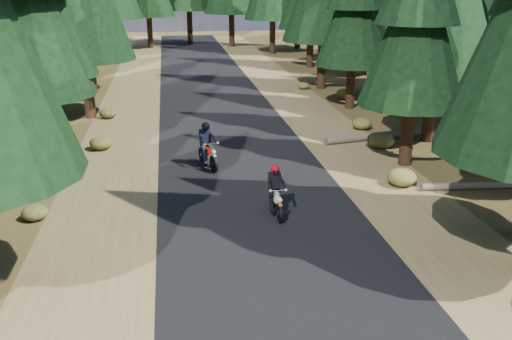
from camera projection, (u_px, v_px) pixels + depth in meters
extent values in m
plane|color=#413217|center=(264.00, 224.00, 16.12)|extent=(120.00, 120.00, 0.00)
cube|color=black|center=(241.00, 168.00, 20.80)|extent=(6.00, 100.00, 0.01)
cube|color=brown|center=(112.00, 174.00, 20.13)|extent=(3.20, 100.00, 0.01)
cube|color=brown|center=(362.00, 162.00, 21.46)|extent=(3.20, 100.00, 0.01)
cylinder|color=black|center=(31.00, 95.00, 19.99)|extent=(0.51, 0.51, 5.34)
cylinder|color=black|center=(410.00, 105.00, 20.46)|extent=(0.48, 0.48, 4.52)
cone|color=black|center=(417.00, 24.00, 19.55)|extent=(3.84, 3.84, 5.65)
cylinder|color=black|center=(21.00, 77.00, 20.48)|extent=(0.56, 0.56, 6.43)
cylinder|color=black|center=(434.00, 72.00, 23.30)|extent=(0.53, 0.53, 5.84)
cylinder|color=black|center=(466.00, 54.00, 26.38)|extent=(0.56, 0.56, 6.43)
cylinder|color=black|center=(85.00, 60.00, 27.28)|extent=(0.53, 0.53, 5.72)
cylinder|color=black|center=(352.00, 65.00, 29.57)|extent=(0.48, 0.48, 4.51)
cone|color=black|center=(355.00, 9.00, 28.66)|extent=(3.83, 3.83, 5.64)
cylinder|color=black|center=(24.00, 47.00, 29.45)|extent=(0.55, 0.55, 6.37)
cylinder|color=black|center=(397.00, 40.00, 32.32)|extent=(0.56, 0.56, 6.47)
cylinder|color=black|center=(89.00, 45.00, 33.62)|extent=(0.53, 0.53, 5.64)
cylinder|color=black|center=(323.00, 41.00, 34.65)|extent=(0.53, 0.53, 5.83)
cylinder|color=black|center=(30.00, 43.00, 35.39)|extent=(0.52, 0.52, 5.45)
cylinder|color=black|center=(370.00, 42.00, 39.64)|extent=(0.48, 0.48, 4.61)
cylinder|color=black|center=(85.00, 43.00, 39.92)|extent=(0.48, 0.48, 4.42)
cone|color=black|center=(81.00, 2.00, 39.03)|extent=(3.76, 3.76, 5.52)
cylinder|color=black|center=(311.00, 29.00, 42.98)|extent=(0.53, 0.53, 5.76)
cylinder|color=black|center=(45.00, 34.00, 44.31)|extent=(0.49, 0.49, 4.75)
cylinder|color=black|center=(355.00, 25.00, 47.12)|extent=(0.53, 0.53, 5.66)
cylinder|color=black|center=(381.00, 29.00, 41.36)|extent=(0.54, 0.54, 6.00)
cylinder|color=black|center=(460.00, 44.00, 34.23)|extent=(0.52, 0.52, 5.60)
cylinder|color=black|center=(112.00, 19.00, 48.69)|extent=(0.56, 0.56, 6.40)
cylinder|color=black|center=(273.00, 19.00, 50.79)|extent=(0.54, 0.54, 6.00)
cylinder|color=black|center=(80.00, 15.00, 51.00)|extent=(0.57, 0.57, 6.80)
cylinder|color=black|center=(298.00, 15.00, 53.96)|extent=(0.56, 0.56, 6.40)
cylinder|color=black|center=(149.00, 16.00, 54.80)|extent=(0.54, 0.54, 6.00)
cylinder|color=black|center=(232.00, 13.00, 55.90)|extent=(0.56, 0.56, 6.40)
cylinder|color=black|center=(189.00, 10.00, 58.06)|extent=(0.57, 0.57, 6.80)
cylinder|color=black|center=(37.00, 25.00, 47.01)|extent=(0.52, 0.52, 5.60)
cylinder|color=black|center=(341.00, 19.00, 50.72)|extent=(0.54, 0.54, 6.00)
cylinder|color=#4C4233|center=(377.00, 136.00, 24.38)|extent=(4.87, 1.27, 0.32)
cylinder|color=#4C4233|center=(489.00, 185.00, 18.74)|extent=(4.55, 0.54, 0.24)
ellipsoid|color=#474C1E|center=(108.00, 113.00, 28.05)|extent=(0.86, 0.86, 0.52)
ellipsoid|color=#474C1E|center=(35.00, 212.00, 16.32)|extent=(0.74, 0.74, 0.45)
ellipsoid|color=#474C1E|center=(382.00, 140.00, 23.20)|extent=(1.03, 1.03, 0.62)
ellipsoid|color=#474C1E|center=(344.00, 94.00, 32.52)|extent=(0.96, 0.96, 0.57)
ellipsoid|color=#474C1E|center=(402.00, 177.00, 18.97)|extent=(0.98, 0.98, 0.59)
ellipsoid|color=#474C1E|center=(362.00, 124.00, 25.99)|extent=(0.90, 0.90, 0.54)
ellipsoid|color=#474C1E|center=(304.00, 86.00, 35.25)|extent=(0.73, 0.73, 0.44)
ellipsoid|color=#474C1E|center=(79.00, 95.00, 32.10)|extent=(1.07, 1.07, 0.64)
ellipsoid|color=#474C1E|center=(101.00, 143.00, 22.94)|extent=(0.90, 0.90, 0.54)
cube|color=black|center=(276.00, 183.00, 16.38)|extent=(0.34, 0.21, 0.48)
sphere|color=#A40610|center=(276.00, 171.00, 16.27)|extent=(0.27, 0.27, 0.27)
cube|color=black|center=(207.00, 138.00, 20.52)|extent=(0.42, 0.32, 0.54)
sphere|color=black|center=(207.00, 127.00, 20.39)|extent=(0.37, 0.37, 0.30)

